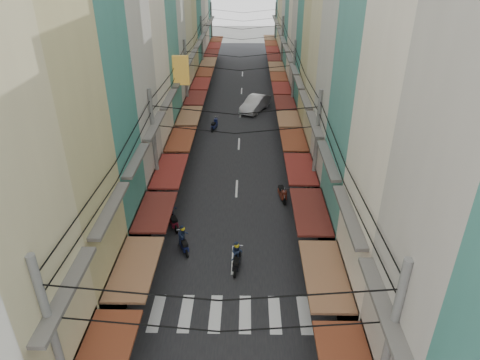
# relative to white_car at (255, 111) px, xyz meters

# --- Properties ---
(ground) EXTENTS (160.00, 160.00, 0.00)m
(ground) POSITION_rel_white_car_xyz_m (-1.54, -22.90, 0.00)
(ground) COLOR slate
(ground) RESTS_ON ground
(road) EXTENTS (10.00, 80.00, 0.02)m
(road) POSITION_rel_white_car_xyz_m (-1.54, -2.90, 0.01)
(road) COLOR black
(road) RESTS_ON ground
(sidewalk_left) EXTENTS (3.00, 80.00, 0.06)m
(sidewalk_left) POSITION_rel_white_car_xyz_m (-8.04, -2.90, 0.03)
(sidewalk_left) COLOR gray
(sidewalk_left) RESTS_ON ground
(sidewalk_right) EXTENTS (3.00, 80.00, 0.06)m
(sidewalk_right) POSITION_rel_white_car_xyz_m (4.96, -2.90, 0.03)
(sidewalk_right) COLOR gray
(sidewalk_right) RESTS_ON ground
(crosswalk) EXTENTS (7.55, 2.40, 0.01)m
(crosswalk) POSITION_rel_white_car_xyz_m (-1.54, -28.90, 0.03)
(crosswalk) COLOR silver
(crosswalk) RESTS_ON ground
(building_row_left) EXTENTS (7.80, 67.67, 23.70)m
(building_row_left) POSITION_rel_white_car_xyz_m (-9.46, -6.34, 9.78)
(building_row_left) COLOR #B8B5A8
(building_row_left) RESTS_ON ground
(building_row_right) EXTENTS (7.80, 68.98, 22.59)m
(building_row_right) POSITION_rel_white_car_xyz_m (6.38, -6.46, 9.41)
(building_row_right) COLOR #387C70
(building_row_right) RESTS_ON ground
(utility_poles) EXTENTS (10.20, 66.13, 8.20)m
(utility_poles) POSITION_rel_white_car_xyz_m (-1.54, -7.89, 6.59)
(utility_poles) COLOR slate
(utility_poles) RESTS_ON ground
(white_car) EXTENTS (5.92, 4.25, 1.95)m
(white_car) POSITION_rel_white_car_xyz_m (0.00, 0.00, 0.00)
(white_car) COLOR silver
(white_car) RESTS_ON ground
(bicycle) EXTENTS (1.61, 0.74, 1.07)m
(bicycle) POSITION_rel_white_car_xyz_m (3.96, -19.90, 0.00)
(bicycle) COLOR black
(bicycle) RESTS_ON ground
(moving_scooters) EXTENTS (7.40, 21.86, 1.90)m
(moving_scooters) POSITION_rel_white_car_xyz_m (-3.09, -20.80, 0.53)
(moving_scooters) COLOR black
(moving_scooters) RESTS_ON ground
(parked_scooters) EXTENTS (13.25, 13.76, 0.93)m
(parked_scooters) POSITION_rel_white_car_xyz_m (2.53, -26.65, 0.45)
(parked_scooters) COLOR black
(parked_scooters) RESTS_ON ground
(pedestrians) EXTENTS (12.75, 26.70, 2.19)m
(pedestrians) POSITION_rel_white_car_xyz_m (-5.94, -20.53, 1.03)
(pedestrians) COLOR #2C222D
(pedestrians) RESTS_ON ground
(market_umbrella) EXTENTS (2.12, 2.12, 2.24)m
(market_umbrella) POSITION_rel_white_car_xyz_m (4.54, -24.40, 1.97)
(market_umbrella) COLOR #B2B2B7
(market_umbrella) RESTS_ON ground
(traffic_sign) EXTENTS (0.10, 0.66, 3.00)m
(traffic_sign) POSITION_rel_white_car_xyz_m (4.15, -28.93, 2.19)
(traffic_sign) COLOR slate
(traffic_sign) RESTS_ON ground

